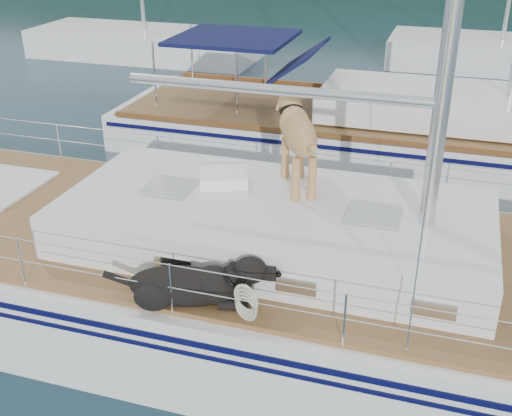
% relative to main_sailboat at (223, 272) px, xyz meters
% --- Properties ---
extents(ground, '(120.00, 120.00, 0.00)m').
position_rel_main_sailboat_xyz_m(ground, '(-0.10, 0.00, -0.69)').
color(ground, black).
rests_on(ground, ground).
extents(main_sailboat, '(12.00, 3.86, 14.01)m').
position_rel_main_sailboat_xyz_m(main_sailboat, '(0.00, 0.00, 0.00)').
color(main_sailboat, white).
rests_on(main_sailboat, ground).
extents(neighbor_sailboat, '(11.00, 3.50, 13.30)m').
position_rel_main_sailboat_xyz_m(neighbor_sailboat, '(1.35, 6.11, -0.06)').
color(neighbor_sailboat, white).
rests_on(neighbor_sailboat, ground).
extents(bg_boat_west, '(8.00, 3.00, 11.65)m').
position_rel_main_sailboat_xyz_m(bg_boat_west, '(-8.10, 14.00, -0.24)').
color(bg_boat_west, white).
rests_on(bg_boat_west, ground).
extents(bg_boat_center, '(7.20, 3.00, 11.65)m').
position_rel_main_sailboat_xyz_m(bg_boat_center, '(3.90, 16.00, -0.24)').
color(bg_boat_center, white).
rests_on(bg_boat_center, ground).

